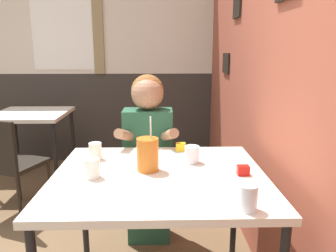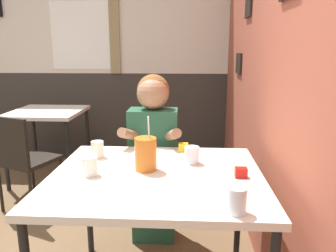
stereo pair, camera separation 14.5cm
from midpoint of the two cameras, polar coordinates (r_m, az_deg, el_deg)
The scene contains 13 objects.
brick_wall_right at distance 2.71m, azimuth 16.27°, elevation 11.89°, with size 0.08×4.75×2.70m.
back_wall at distance 4.14m, azimuth -8.84°, elevation 12.63°, with size 5.80×0.09×2.70m.
main_table at distance 1.73m, azimuth 0.40°, elevation -10.19°, with size 1.09×0.94×0.76m.
background_table at distance 3.65m, azimuth -19.17°, elevation 1.12°, with size 0.72×0.72×0.76m.
chair_near_window at distance 3.03m, azimuth -22.85°, elevation -4.84°, with size 0.52×0.52×0.86m.
person_seated at distance 2.34m, azimuth -0.78°, elevation -4.81°, with size 0.42×0.42×1.22m.
cocktail_pitcher at distance 1.73m, azimuth -1.50°, elevation -4.92°, with size 0.12×0.12×0.30m.
glass_near_pitcher at distance 1.35m, azimuth 15.02°, elevation -12.43°, with size 0.08×0.08×0.11m.
glass_center at distance 1.70m, azimuth -11.11°, elevation -6.90°, with size 0.08×0.08×0.10m.
glass_far_side at distance 1.97m, azimuth -10.13°, elevation -4.05°, with size 0.07×0.07×0.10m.
glass_by_brick at distance 1.85m, azimuth 6.42°, elevation -5.07°, with size 0.08×0.08×0.10m.
condiment_ketchup at distance 1.71m, azimuth 15.00°, elevation -7.87°, with size 0.06×0.04×0.05m.
condiment_mustard at distance 2.07m, azimuth 4.70°, elevation -3.71°, with size 0.06×0.04×0.05m.
Camera 2 is at (0.91, -1.27, 1.39)m, focal length 35.00 mm.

